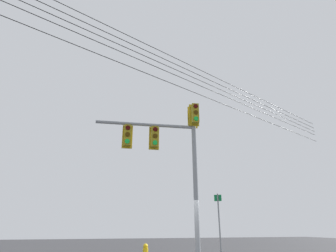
% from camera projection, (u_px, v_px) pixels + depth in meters
% --- Properties ---
extents(signal_mast_assembly, '(0.97, 4.52, 6.75)m').
position_uv_depth(signal_mast_assembly, '(175.00, 145.00, 11.79)').
color(signal_mast_assembly, gray).
rests_on(signal_mast_assembly, ground).
extents(route_sign_primary, '(0.21, 0.33, 3.08)m').
position_uv_depth(route_sign_primary, '(219.00, 219.00, 13.50)').
color(route_sign_primary, slate).
rests_on(route_sign_primary, ground).
extents(overhead_wire_span, '(10.59, 22.31, 1.85)m').
position_uv_depth(overhead_wire_span, '(208.00, 85.00, 13.81)').
color(overhead_wire_span, black).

